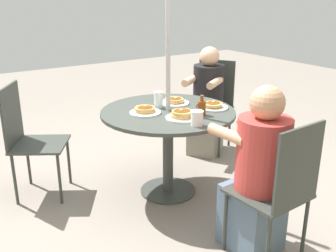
# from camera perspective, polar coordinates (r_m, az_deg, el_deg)

# --- Properties ---
(ground_plane) EXTENTS (12.00, 12.00, 0.00)m
(ground_plane) POSITION_cam_1_polar(r_m,az_deg,el_deg) (3.41, -0.00, -9.40)
(ground_plane) COLOR gray
(patio_table) EXTENTS (1.07, 1.07, 0.72)m
(patio_table) POSITION_cam_1_polar(r_m,az_deg,el_deg) (3.16, -0.00, 0.21)
(patio_table) COLOR #383D38
(patio_table) RESTS_ON ground
(umbrella_pole) EXTENTS (0.04, 0.04, 2.09)m
(umbrella_pole) POSITION_cam_1_polar(r_m,az_deg,el_deg) (3.05, -0.00, 8.15)
(umbrella_pole) COLOR #ADADB2
(umbrella_pole) RESTS_ON ground
(patio_chair_north) EXTENTS (0.57, 0.57, 0.93)m
(patio_chair_north) POSITION_cam_1_polar(r_m,az_deg,el_deg) (3.35, -19.67, -1.22)
(patio_chair_north) COLOR #333833
(patio_chair_north) RESTS_ON ground
(patio_chair_east) EXTENTS (0.43, 0.43, 0.93)m
(patio_chair_east) POSITION_cam_1_polar(r_m,az_deg,el_deg) (2.45, 16.00, -8.42)
(patio_chair_east) COLOR #333833
(patio_chair_east) RESTS_ON ground
(diner_east) EXTENTS (0.35, 0.50, 1.11)m
(diner_east) POSITION_cam_1_polar(r_m,az_deg,el_deg) (2.55, 12.87, -7.36)
(diner_east) COLOR slate
(diner_east) RESTS_ON ground
(patio_chair_south) EXTENTS (0.57, 0.57, 0.93)m
(patio_chair_south) POSITION_cam_1_polar(r_m,az_deg,el_deg) (4.19, 6.50, 3.80)
(patio_chair_south) COLOR #333833
(patio_chair_south) RESTS_ON ground
(diner_south) EXTENTS (0.54, 0.50, 1.10)m
(diner_south) POSITION_cam_1_polar(r_m,az_deg,el_deg) (4.03, 5.69, 2.99)
(diner_south) COLOR gray
(diner_south) RESTS_ON ground
(pancake_plate_a) EXTENTS (0.24, 0.24, 0.06)m
(pancake_plate_a) POSITION_cam_1_polar(r_m,az_deg,el_deg) (3.31, 0.97, 3.56)
(pancake_plate_a) COLOR white
(pancake_plate_a) RESTS_ON patio_table
(pancake_plate_b) EXTENTS (0.24, 0.24, 0.06)m
(pancake_plate_b) POSITION_cam_1_polar(r_m,az_deg,el_deg) (3.05, -3.33, 2.21)
(pancake_plate_b) COLOR white
(pancake_plate_b) RESTS_ON patio_table
(pancake_plate_c) EXTENTS (0.24, 0.24, 0.07)m
(pancake_plate_c) POSITION_cam_1_polar(r_m,az_deg,el_deg) (2.92, 2.04, 1.56)
(pancake_plate_c) COLOR white
(pancake_plate_c) RESTS_ON patio_table
(pancake_plate_d) EXTENTS (0.24, 0.24, 0.06)m
(pancake_plate_d) POSITION_cam_1_polar(r_m,az_deg,el_deg) (3.20, 6.52, 2.89)
(pancake_plate_d) COLOR white
(pancake_plate_d) RESTS_ON patio_table
(syrup_bottle) EXTENTS (0.09, 0.07, 0.16)m
(syrup_bottle) POSITION_cam_1_polar(r_m,az_deg,el_deg) (3.01, 4.88, 2.71)
(syrup_bottle) COLOR brown
(syrup_bottle) RESTS_ON patio_table
(coffee_cup) EXTENTS (0.09, 0.09, 0.11)m
(coffee_cup) POSITION_cam_1_polar(r_m,az_deg,el_deg) (2.77, 4.23, 1.14)
(coffee_cup) COLOR white
(coffee_cup) RESTS_ON patio_table
(drinking_glass_a) EXTENTS (0.07, 0.07, 0.13)m
(drinking_glass_a) POSITION_cam_1_polar(r_m,az_deg,el_deg) (3.19, -1.40, 3.84)
(drinking_glass_a) COLOR silver
(drinking_glass_a) RESTS_ON patio_table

